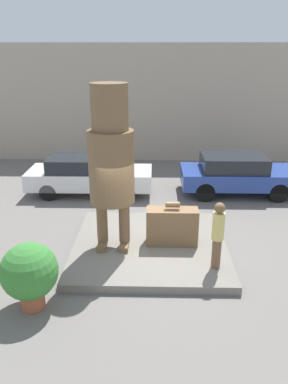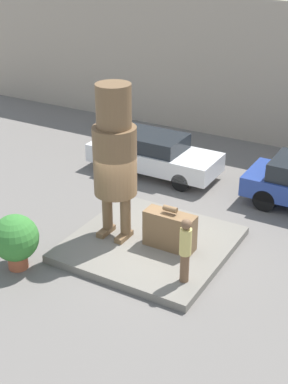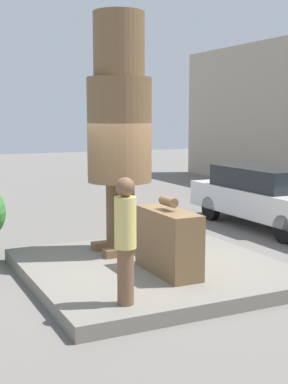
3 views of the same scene
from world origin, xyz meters
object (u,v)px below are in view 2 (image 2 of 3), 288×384
(statue_figure, at_px, (115,151))
(giant_suitcase, at_px, (170,230))
(tourist, at_px, (185,248))
(parked_car_white, at_px, (152,153))
(planter_pot, at_px, (15,239))

(statue_figure, xyz_separation_m, giant_suitcase, (1.53, 0.15, -1.92))
(statue_figure, distance_m, tourist, 3.11)
(statue_figure, height_order, tourist, statue_figure)
(tourist, relative_size, parked_car_white, 0.36)
(tourist, height_order, parked_car_white, tourist)
(tourist, bearing_deg, parked_car_white, 125.63)
(giant_suitcase, xyz_separation_m, tourist, (0.99, -1.15, 0.40))
(giant_suitcase, distance_m, planter_pot, 3.87)
(tourist, xyz_separation_m, planter_pot, (-3.98, -1.30, -0.29))
(giant_suitcase, bearing_deg, parked_car_white, 124.15)
(tourist, distance_m, parked_car_white, 6.70)
(tourist, bearing_deg, statue_figure, 158.36)
(statue_figure, bearing_deg, parked_car_white, 107.28)
(planter_pot, bearing_deg, giant_suitcase, 39.37)
(giant_suitcase, bearing_deg, tourist, -49.30)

